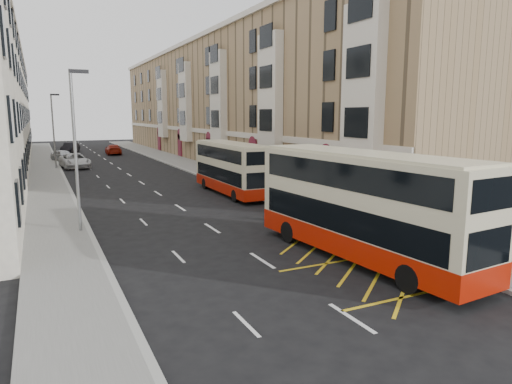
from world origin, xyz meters
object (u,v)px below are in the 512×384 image
street_lamp_near (76,142)px  double_decker_rear (231,168)px  pedestrian_near (445,236)px  street_lamp_far (54,127)px  white_van (75,161)px  bus_shelter (498,212)px  double_decker_front (362,206)px  pedestrian_far (352,207)px  car_silver (63,156)px  car_red (113,149)px  car_dark (70,147)px

street_lamp_near → double_decker_rear: bearing=32.8°
double_decker_rear → pedestrian_near: double_decker_rear is taller
street_lamp_far → white_van: 4.33m
double_decker_rear → white_van: (-9.36, 23.39, -1.17)m
bus_shelter → white_van: (-12.76, 43.05, -1.32)m
bus_shelter → double_decker_front: double_decker_front is taller
bus_shelter → pedestrian_far: bus_shelter is taller
bus_shelter → double_decker_rear: double_decker_rear is taller
street_lamp_far → car_silver: street_lamp_far is taller
street_lamp_near → pedestrian_far: 14.54m
double_decker_rear → car_red: (-2.78, 39.46, -1.23)m
double_decker_rear → white_van: double_decker_rear is taller
double_decker_rear → car_silver: bearing=107.9°
white_van → pedestrian_near: bearing=-80.7°
pedestrian_far → car_dark: bearing=-67.4°
bus_shelter → car_red: (-6.18, 59.11, -1.39)m
car_dark → double_decker_rear: bearing=-59.8°
white_van → car_silver: size_ratio=1.31×
pedestrian_near → car_dark: (-10.19, 64.39, -0.26)m
bus_shelter → car_red: bus_shelter is taller
pedestrian_near → car_silver: size_ratio=0.41×
car_red → street_lamp_far: bearing=66.4°
street_lamp_near → car_dark: size_ratio=1.64×
street_lamp_far → double_decker_front: size_ratio=0.70×
car_silver → car_red: car_silver is taller
white_van → car_red: bearing=62.1°
car_dark → car_red: car_dark is taller
double_decker_front → pedestrian_far: (3.04, 4.58, -1.18)m
street_lamp_near → car_red: 47.65m
street_lamp_far → pedestrian_far: 37.59m
pedestrian_near → pedestrian_far: bearing=-105.0°
pedestrian_near → car_silver: 51.26m
double_decker_front → double_decker_rear: 16.91m
double_decker_front → street_lamp_far: bearing=99.7°
street_lamp_far → bus_shelter: bearing=-70.9°
car_silver → car_dark: size_ratio=0.92×
double_decker_rear → car_red: size_ratio=1.89×
double_decker_rear → white_van: size_ratio=1.66×
street_lamp_near → street_lamp_far: (0.00, 30.00, 0.00)m
bus_shelter → white_van: bus_shelter is taller
street_lamp_near → double_decker_front: street_lamp_near is taller
street_lamp_near → car_dark: street_lamp_near is taller
pedestrian_near → car_dark: 65.19m
bus_shelter → car_dark: (-11.75, 65.50, -1.33)m
car_red → white_van: bearing=71.1°
street_lamp_near → double_decker_front: (10.14, -9.60, -2.35)m
white_van → street_lamp_near: bearing=-99.3°
pedestrian_near → white_van: pedestrian_near is taller
car_silver → white_van: bearing=-104.9°
pedestrian_near → car_silver: (-11.98, 49.84, -0.30)m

